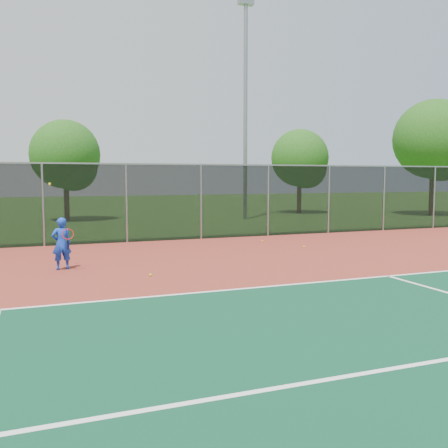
% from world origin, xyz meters
% --- Properties ---
extents(ground, '(120.00, 120.00, 0.00)m').
position_xyz_m(ground, '(0.00, 0.00, 0.00)').
color(ground, '#2A5919').
rests_on(ground, ground).
extents(court_apron, '(30.00, 20.00, 0.02)m').
position_xyz_m(court_apron, '(0.00, 2.00, 0.01)').
color(court_apron, maroon).
rests_on(court_apron, ground).
extents(fence_back, '(30.00, 0.06, 3.03)m').
position_xyz_m(fence_back, '(0.00, 12.00, 1.56)').
color(fence_back, black).
rests_on(fence_back, court_apron).
extents(tennis_player, '(0.59, 0.62, 2.35)m').
position_xyz_m(tennis_player, '(-5.64, 6.94, 0.73)').
color(tennis_player, blue).
rests_on(tennis_player, court_apron).
extents(practice_ball_1, '(0.07, 0.07, 0.07)m').
position_xyz_m(practice_ball_1, '(1.90, 10.21, 0.06)').
color(practice_ball_1, yellow).
rests_on(practice_ball_1, court_apron).
extents(practice_ball_2, '(0.07, 0.07, 0.07)m').
position_xyz_m(practice_ball_2, '(-3.61, 5.18, 0.06)').
color(practice_ball_2, yellow).
rests_on(practice_ball_2, court_apron).
extents(practice_ball_5, '(0.07, 0.07, 0.07)m').
position_xyz_m(practice_ball_5, '(2.61, 8.27, 0.06)').
color(practice_ball_5, yellow).
rests_on(practice_ball_5, court_apron).
extents(floodlight_n, '(0.90, 0.40, 12.72)m').
position_xyz_m(floodlight_n, '(5.47, 20.19, 7.14)').
color(floodlight_n, gray).
rests_on(floodlight_n, ground).
extents(tree_back_left, '(3.92, 3.92, 5.76)m').
position_xyz_m(tree_back_left, '(-4.45, 22.71, 3.61)').
color(tree_back_left, '#3C2615').
rests_on(tree_back_left, ground).
extents(tree_back_mid, '(3.94, 3.94, 5.78)m').
position_xyz_m(tree_back_mid, '(10.98, 23.21, 3.63)').
color(tree_back_mid, '#3C2615').
rests_on(tree_back_mid, ground).
extents(tree_back_right, '(5.12, 5.12, 7.51)m').
position_xyz_m(tree_back_right, '(18.11, 18.45, 4.72)').
color(tree_back_right, '#3C2615').
rests_on(tree_back_right, ground).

